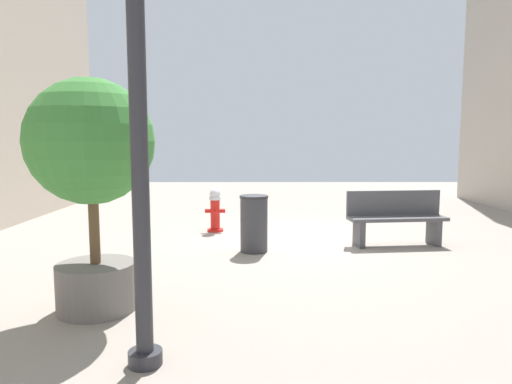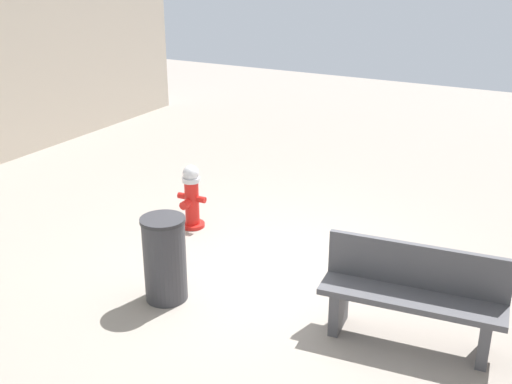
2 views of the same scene
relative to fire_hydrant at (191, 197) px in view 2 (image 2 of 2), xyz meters
name	(u,v)px [view 2 (image 2 of 2)]	position (x,y,z in m)	size (l,w,h in m)	color
ground_plane	(265,275)	(-1.49, 0.74, -0.44)	(23.40, 23.40, 0.00)	gray
fire_hydrant	(191,197)	(0.00, 0.00, 0.00)	(0.41, 0.39, 0.87)	red
bench_near	(413,293)	(-3.29, 1.18, 0.06)	(1.74, 0.61, 0.95)	#4C4C51
trash_bin	(165,259)	(-0.79, 1.67, 0.03)	(0.47, 0.47, 0.94)	#38383D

